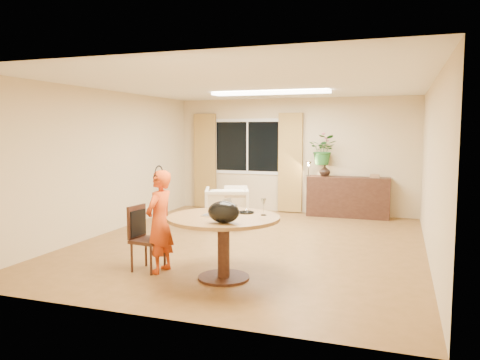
# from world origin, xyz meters

# --- Properties ---
(floor) EXTENTS (6.50, 6.50, 0.00)m
(floor) POSITION_xyz_m (0.00, 0.00, 0.00)
(floor) COLOR brown
(floor) RESTS_ON ground
(ceiling) EXTENTS (6.50, 6.50, 0.00)m
(ceiling) POSITION_xyz_m (0.00, 0.00, 2.60)
(ceiling) COLOR white
(ceiling) RESTS_ON wall_back
(wall_back) EXTENTS (5.50, 0.00, 5.50)m
(wall_back) POSITION_xyz_m (0.00, 3.25, 1.30)
(wall_back) COLOR beige
(wall_back) RESTS_ON floor
(wall_left) EXTENTS (0.00, 6.50, 6.50)m
(wall_left) POSITION_xyz_m (-2.75, 0.00, 1.30)
(wall_left) COLOR beige
(wall_left) RESTS_ON floor
(wall_right) EXTENTS (0.00, 6.50, 6.50)m
(wall_right) POSITION_xyz_m (2.75, 0.00, 1.30)
(wall_right) COLOR beige
(wall_right) RESTS_ON floor
(window) EXTENTS (1.70, 0.03, 1.30)m
(window) POSITION_xyz_m (-1.10, 3.23, 1.50)
(window) COLOR white
(window) RESTS_ON wall_back
(curtain_left) EXTENTS (0.55, 0.08, 2.25)m
(curtain_left) POSITION_xyz_m (-2.15, 3.15, 1.15)
(curtain_left) COLOR brown
(curtain_left) RESTS_ON wall_back
(curtain_right) EXTENTS (0.55, 0.08, 2.25)m
(curtain_right) POSITION_xyz_m (-0.05, 3.15, 1.15)
(curtain_right) COLOR brown
(curtain_right) RESTS_ON wall_back
(ceiling_panel) EXTENTS (2.20, 0.35, 0.05)m
(ceiling_panel) POSITION_xyz_m (0.00, 1.20, 2.57)
(ceiling_panel) COLOR white
(ceiling_panel) RESTS_ON ceiling
(dining_table) EXTENTS (1.41, 1.41, 0.80)m
(dining_table) POSITION_xyz_m (0.25, -1.87, 0.63)
(dining_table) COLOR brown
(dining_table) RESTS_ON floor
(dining_chair) EXTENTS (0.46, 0.43, 0.87)m
(dining_chair) POSITION_xyz_m (-0.83, -1.87, 0.44)
(dining_chair) COLOR black
(dining_chair) RESTS_ON floor
(child) EXTENTS (0.52, 0.36, 1.35)m
(child) POSITION_xyz_m (-0.65, -1.86, 0.68)
(child) COLOR #B32E0D
(child) RESTS_ON floor
(laptop) EXTENTS (0.37, 0.26, 0.24)m
(laptop) POSITION_xyz_m (0.17, -1.88, 0.92)
(laptop) COLOR #B7B7BC
(laptop) RESTS_ON dining_table
(tumbler) EXTENTS (0.07, 0.07, 0.10)m
(tumbler) POSITION_xyz_m (0.31, -1.61, 0.86)
(tumbler) COLOR white
(tumbler) RESTS_ON dining_table
(wine_glass) EXTENTS (0.09, 0.09, 0.21)m
(wine_glass) POSITION_xyz_m (0.71, -1.65, 0.91)
(wine_glass) COLOR white
(wine_glass) RESTS_ON dining_table
(pot_lid) EXTENTS (0.25, 0.25, 0.03)m
(pot_lid) POSITION_xyz_m (0.45, -1.57, 0.82)
(pot_lid) COLOR white
(pot_lid) RESTS_ON dining_table
(handbag) EXTENTS (0.40, 0.26, 0.26)m
(handbag) POSITION_xyz_m (0.41, -2.27, 0.93)
(handbag) COLOR black
(handbag) RESTS_ON dining_table
(armchair) EXTENTS (1.07, 1.08, 0.77)m
(armchair) POSITION_xyz_m (-0.86, 1.22, 0.39)
(armchair) COLOR beige
(armchair) RESTS_ON floor
(throw) EXTENTS (0.62, 0.67, 0.03)m
(throw) POSITION_xyz_m (-0.65, 1.15, 0.79)
(throw) COLOR beige
(throw) RESTS_ON armchair
(sideboard) EXTENTS (1.75, 0.43, 0.87)m
(sideboard) POSITION_xyz_m (1.27, 3.01, 0.44)
(sideboard) COLOR black
(sideboard) RESTS_ON floor
(vase) EXTENTS (0.30, 0.30, 0.25)m
(vase) POSITION_xyz_m (0.76, 3.01, 1.00)
(vase) COLOR black
(vase) RESTS_ON sideboard
(bouquet) EXTENTS (0.62, 0.54, 0.66)m
(bouquet) POSITION_xyz_m (0.72, 3.01, 1.45)
(bouquet) COLOR #296E2C
(bouquet) RESTS_ON vase
(book_stack) EXTENTS (0.23, 0.19, 0.08)m
(book_stack) POSITION_xyz_m (1.81, 3.01, 0.92)
(book_stack) COLOR #956F4B
(book_stack) RESTS_ON sideboard
(desk_lamp) EXTENTS (0.17, 0.17, 0.33)m
(desk_lamp) POSITION_xyz_m (0.41, 2.96, 1.04)
(desk_lamp) COLOR black
(desk_lamp) RESTS_ON sideboard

